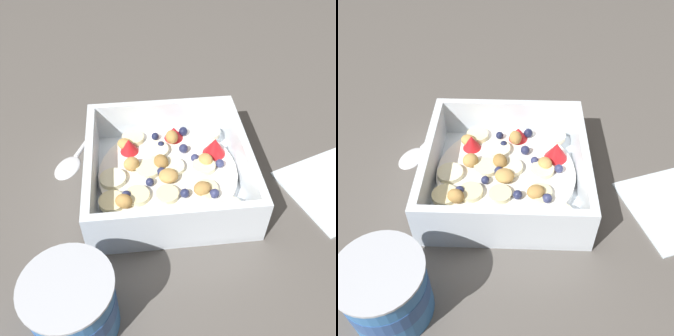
% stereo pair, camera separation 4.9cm
% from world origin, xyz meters
% --- Properties ---
extents(ground_plane, '(2.40, 2.40, 0.00)m').
position_xyz_m(ground_plane, '(0.00, 0.00, 0.00)').
color(ground_plane, '#56514C').
extents(fruit_bowl, '(0.20, 0.20, 0.06)m').
position_xyz_m(fruit_bowl, '(0.01, 0.01, 0.02)').
color(fruit_bowl, white).
rests_on(fruit_bowl, ground).
extents(spoon, '(0.09, 0.17, 0.01)m').
position_xyz_m(spoon, '(0.13, -0.06, 0.00)').
color(spoon, silver).
rests_on(spoon, ground).
extents(yogurt_cup, '(0.08, 0.08, 0.08)m').
position_xyz_m(yogurt_cup, '(0.11, 0.19, 0.04)').
color(yogurt_cup, '#3370B7').
rests_on(yogurt_cup, ground).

